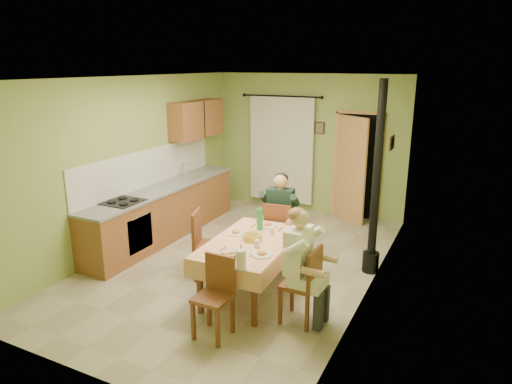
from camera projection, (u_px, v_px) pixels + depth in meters
The scene contains 17 objects.
floor at pixel (239, 263), 7.10m from camera, with size 4.00×6.00×0.01m, color tan.
room_shell at pixel (237, 147), 6.60m from camera, with size 4.04×6.04×2.82m.
kitchen_run at pixel (164, 211), 8.04m from camera, with size 0.64×3.64×1.56m.
upper_cabinets at pixel (197, 119), 8.81m from camera, with size 0.35×1.40×0.70m, color brown.
curtain at pixel (281, 149), 9.49m from camera, with size 1.70×0.07×2.22m.
doorway at pixel (354, 167), 8.84m from camera, with size 0.96×0.51×2.15m.
dining_table at pixel (251, 268), 6.04m from camera, with size 1.07×1.71×0.76m.
tableware at pixel (249, 240), 5.82m from camera, with size 0.88×1.59×0.33m.
chair_far at pixel (279, 245), 7.02m from camera, with size 0.49×0.49×1.00m.
chair_near at pixel (214, 313), 5.13m from camera, with size 0.39×0.39×0.93m.
chair_right at pixel (301, 299), 5.41m from camera, with size 0.42×0.42×0.96m.
chair_left at pixel (210, 258), 6.56m from camera, with size 0.55×0.55×0.99m.
man_far at pixel (280, 208), 6.88m from camera, with size 0.62×0.51×1.39m.
man_right at pixel (301, 253), 5.26m from camera, with size 0.47×0.59×1.39m.
stove_flue at pixel (375, 206), 6.52m from camera, with size 0.24×0.24×2.80m.
picture_back at pixel (320, 128), 9.07m from camera, with size 0.19×0.03×0.23m, color black.
picture_right at pixel (392, 143), 6.79m from camera, with size 0.03×0.31×0.21m, color brown.
Camera 1 is at (3.13, -5.73, 2.99)m, focal length 32.00 mm.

